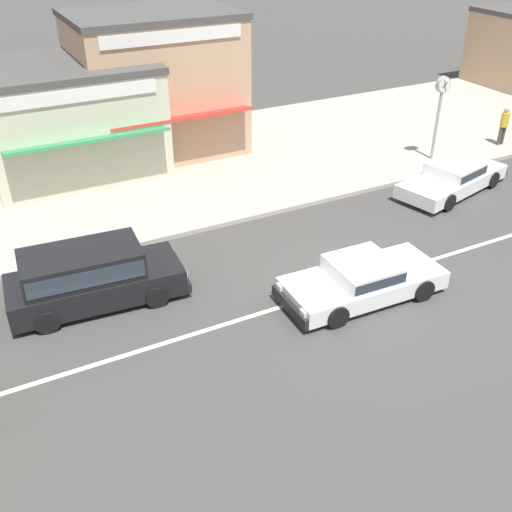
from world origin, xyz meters
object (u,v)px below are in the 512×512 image
(sedan_white_3, at_px, (453,177))
(shopfront_mid_block, at_px, (157,83))
(minivan_black_4, at_px, (90,275))
(street_clock, at_px, (441,99))
(pedestrian_mid_kerb, at_px, (504,123))
(sedan_white_2, at_px, (362,279))
(shopfront_far_kios, at_px, (70,118))

(sedan_white_3, distance_m, shopfront_mid_block, 11.84)
(minivan_black_4, bearing_deg, street_clock, 13.20)
(sedan_white_3, xyz_separation_m, pedestrian_mid_kerb, (4.87, 2.35, 0.53))
(sedan_white_2, xyz_separation_m, sedan_white_3, (6.84, 3.92, 0.00))
(shopfront_far_kios, bearing_deg, sedan_white_3, -34.16)
(shopfront_far_kios, bearing_deg, minivan_black_4, -100.67)
(sedan_white_2, xyz_separation_m, shopfront_far_kios, (-4.73, 11.77, 1.63))
(shopfront_far_kios, bearing_deg, street_clock, -22.82)
(minivan_black_4, distance_m, street_clock, 14.94)
(sedan_white_2, height_order, shopfront_mid_block, shopfront_mid_block)
(sedan_white_3, relative_size, pedestrian_mid_kerb, 3.12)
(sedan_white_2, bearing_deg, shopfront_mid_block, 95.22)
(street_clock, height_order, shopfront_far_kios, shopfront_far_kios)
(street_clock, xyz_separation_m, shopfront_mid_block, (-9.20, 5.99, 0.29))
(sedan_white_3, bearing_deg, minivan_black_4, -175.99)
(minivan_black_4, distance_m, pedestrian_mid_kerb, 18.39)
(shopfront_mid_block, relative_size, shopfront_far_kios, 1.01)
(sedan_white_3, relative_size, shopfront_far_kios, 0.80)
(minivan_black_4, bearing_deg, sedan_white_2, -25.10)
(sedan_white_2, relative_size, pedestrian_mid_kerb, 2.81)
(pedestrian_mid_kerb, bearing_deg, sedan_white_2, -151.85)
(minivan_black_4, height_order, shopfront_far_kios, shopfront_far_kios)
(minivan_black_4, bearing_deg, pedestrian_mid_kerb, 10.26)
(shopfront_mid_block, bearing_deg, sedan_white_2, -84.78)
(shopfront_mid_block, bearing_deg, shopfront_far_kios, -170.47)
(sedan_white_3, height_order, pedestrian_mid_kerb, pedestrian_mid_kerb)
(sedan_white_2, xyz_separation_m, pedestrian_mid_kerb, (11.71, 6.26, 0.53))
(minivan_black_4, height_order, shopfront_mid_block, shopfront_mid_block)
(street_clock, height_order, pedestrian_mid_kerb, street_clock)
(street_clock, xyz_separation_m, shopfront_far_kios, (-12.80, 5.39, -0.39))
(pedestrian_mid_kerb, bearing_deg, sedan_white_3, -154.27)
(minivan_black_4, relative_size, street_clock, 1.42)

